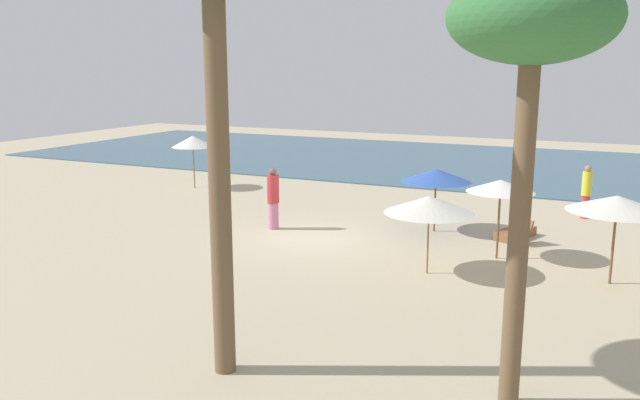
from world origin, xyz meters
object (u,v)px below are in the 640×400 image
object	(u,v)px
umbrella_2	(193,141)
person_1	(586,191)
umbrella_0	(501,186)
person_0	(273,198)
umbrella_1	(429,205)
umbrella_5	(436,175)
umbrella_3	(617,204)
palm_3	(532,32)
lounger_0	(516,233)

from	to	relation	value
umbrella_2	person_1	bearing A→B (deg)	3.70
umbrella_0	person_0	world-z (taller)	umbrella_0
person_1	umbrella_1	bearing A→B (deg)	-111.85
umbrella_5	umbrella_0	bearing A→B (deg)	-42.92
umbrella_3	palm_3	distance (m)	7.69
umbrella_0	umbrella_3	distance (m)	2.95
umbrella_5	umbrella_3	bearing A→B (deg)	-31.22
umbrella_3	person_0	distance (m)	9.89
umbrella_1	person_0	distance (m)	6.13
lounger_0	person_1	distance (m)	4.16
lounger_0	person_1	world-z (taller)	person_1
umbrella_3	lounger_0	xyz separation A→B (m)	(-2.63, 3.24, -1.76)
umbrella_2	person_0	world-z (taller)	umbrella_2
umbrella_5	lounger_0	xyz separation A→B (m)	(2.44, 0.17, -1.60)
umbrella_3	person_1	bearing A→B (deg)	97.54
umbrella_1	umbrella_5	bearing A→B (deg)	102.70
umbrella_3	person_1	world-z (taller)	umbrella_3
umbrella_3	person_0	bearing A→B (deg)	172.76
umbrella_1	umbrella_3	world-z (taller)	umbrella_3
lounger_0	person_0	bearing A→B (deg)	-164.33
person_0	palm_3	distance (m)	12.45
umbrella_0	palm_3	distance (m)	8.55
lounger_0	umbrella_5	bearing A→B (deg)	-176.06
umbrella_5	lounger_0	distance (m)	2.93
umbrella_3	person_0	world-z (taller)	umbrella_3
umbrella_3	umbrella_5	bearing A→B (deg)	148.78
umbrella_2	person_0	xyz separation A→B (m)	(6.44, -4.74, -0.98)
lounger_0	person_0	world-z (taller)	person_0
umbrella_2	person_1	distance (m)	15.35
umbrella_3	umbrella_0	bearing A→B (deg)	161.15
umbrella_3	lounger_0	bearing A→B (deg)	129.03
umbrella_0	umbrella_1	distance (m)	2.44
umbrella_0	person_0	bearing A→B (deg)	177.64
umbrella_3	palm_3	bearing A→B (deg)	-100.96
umbrella_2	person_1	size ratio (longest dim) A/B	1.22
umbrella_0	umbrella_1	size ratio (longest dim) A/B	0.97
umbrella_2	umbrella_5	distance (m)	11.51
umbrella_1	person_1	size ratio (longest dim) A/B	1.22
umbrella_0	lounger_0	world-z (taller)	umbrella_0
umbrella_5	person_0	bearing A→B (deg)	-158.65
umbrella_5	palm_3	size ratio (longest dim) A/B	0.34
umbrella_2	lounger_0	distance (m)	13.97
lounger_0	umbrella_0	bearing A→B (deg)	-94.06
umbrella_1	person_1	bearing A→B (deg)	68.15
umbrella_3	person_0	size ratio (longest dim) A/B	1.16
umbrella_2	person_0	size ratio (longest dim) A/B	1.13
umbrella_2	umbrella_3	bearing A→B (deg)	-20.24
umbrella_3	lounger_0	size ratio (longest dim) A/B	1.29
umbrella_1	person_1	world-z (taller)	umbrella_1
umbrella_3	person_1	size ratio (longest dim) A/B	1.25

